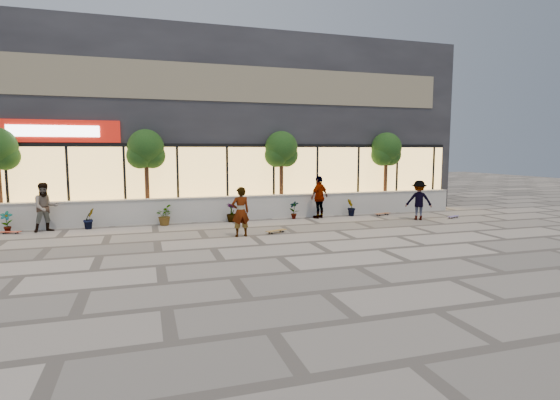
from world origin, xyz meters
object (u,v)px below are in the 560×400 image
object	(u,v)px
skater_right_near	(319,197)
skateboard_left	(10,232)
tree_mideast	(281,151)
skater_left	(45,207)
skateboard_right_far	(453,216)
skateboard_center	(276,231)
skater_center	(241,212)
skater_right_far	(419,200)
tree_midwest	(146,151)
tree_east	(386,151)
skateboard_right_near	(383,214)

from	to	relation	value
skater_right_near	skateboard_left	xyz separation A→B (m)	(-12.17, -0.10, -0.88)
tree_mideast	skater_left	world-z (taller)	tree_mideast
skateboard_right_far	tree_mideast	bearing A→B (deg)	132.96
skateboard_center	skater_right_near	bearing A→B (deg)	21.44
tree_mideast	skater_center	world-z (taller)	tree_mideast
skateboard_center	skateboard_left	size ratio (longest dim) A/B	1.17
skater_right_far	skateboard_center	size ratio (longest dim) A/B	1.99
skateboard_left	tree_midwest	bearing A→B (deg)	31.93
tree_east	skateboard_right_far	distance (m)	4.59
skater_right_near	skater_right_far	distance (m)	4.34
skateboard_center	tree_east	bearing A→B (deg)	7.89
skater_left	skateboard_center	size ratio (longest dim) A/B	2.12
skater_center	skateboard_center	distance (m)	1.62
skater_right_far	skateboard_right_near	world-z (taller)	skater_right_far
skater_left	skater_right_far	xyz separation A→B (m)	(14.98, -1.70, -0.06)
skater_right_near	skateboard_right_far	bearing A→B (deg)	133.05
skateboard_center	skateboard_right_near	bearing A→B (deg)	1.18
tree_mideast	skateboard_right_near	distance (m)	5.56
skater_center	skater_left	xyz separation A→B (m)	(-6.75, 3.07, 0.04)
tree_midwest	tree_east	xyz separation A→B (m)	(11.50, 0.00, 0.00)
tree_midwest	skater_left	distance (m)	4.43
skateboard_left	skater_right_near	bearing A→B (deg)	15.15
tree_east	skateboard_right_near	size ratio (longest dim) A/B	4.39
skater_right_far	skateboard_right_near	distance (m)	1.96
skater_right_near	skateboard_right_far	world-z (taller)	skater_right_near
tree_mideast	skateboard_center	world-z (taller)	tree_mideast
skater_center	skater_left	distance (m)	7.42
skateboard_left	skateboard_right_far	size ratio (longest dim) A/B	0.99
skater_left	skateboard_right_near	xyz separation A→B (m)	(14.16, -0.10, -0.83)
tree_mideast	skateboard_left	size ratio (longest dim) A/B	5.27
tree_mideast	skater_right_near	world-z (taller)	tree_mideast
skater_right_far	skateboard_right_far	distance (m)	1.96
tree_east	skateboard_left	distance (m)	16.66
tree_mideast	skateboard_right_near	xyz separation A→B (m)	(4.50, -1.50, -2.90)
skater_center	skateboard_right_near	bearing A→B (deg)	-164.17
tree_east	skateboard_right_far	xyz separation A→B (m)	(1.62, -3.16, -2.91)
tree_east	skateboard_right_far	bearing A→B (deg)	-62.93
skateboard_right_near	tree_midwest	bearing A→B (deg)	156.88
skater_right_near	skater_right_far	size ratio (longest dim) A/B	1.10
skater_left	skateboard_right_near	distance (m)	14.18
skater_right_far	skateboard_center	distance (m)	6.98
skater_left	skateboard_right_near	bearing A→B (deg)	-24.73
tree_east	skater_right_near	bearing A→B (deg)	-161.40
tree_mideast	skateboard_left	xyz separation A→B (m)	(-10.83, -1.50, -2.91)
skateboard_right_near	skateboard_right_far	world-z (taller)	skateboard_right_near
tree_mideast	skater_center	size ratio (longest dim) A/B	2.22
skater_right_far	skater_left	bearing A→B (deg)	19.45
skater_center	skater_right_near	world-z (taller)	skater_right_near
skateboard_center	skateboard_right_far	bearing A→B (deg)	-16.15
skater_center	tree_midwest	bearing A→B (deg)	-61.30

